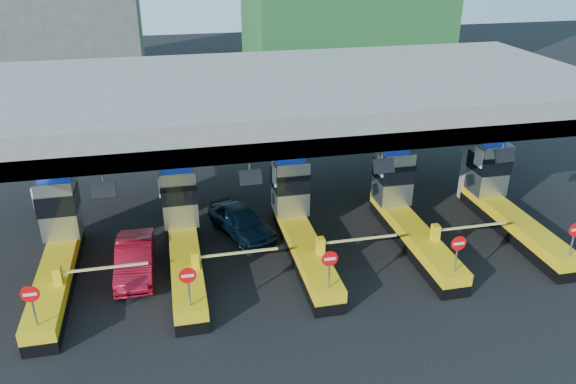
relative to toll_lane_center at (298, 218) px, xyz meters
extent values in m
plane|color=black|center=(0.00, -0.28, -1.40)|extent=(120.00, 120.00, 0.00)
cube|color=slate|center=(0.00, 2.72, 4.85)|extent=(28.00, 12.00, 1.50)
cube|color=#4C4C49|center=(0.00, -2.98, 4.45)|extent=(28.00, 0.60, 0.70)
cube|color=slate|center=(-10.00, 2.72, 1.35)|extent=(1.00, 1.00, 5.50)
cube|color=slate|center=(0.00, 2.72, 1.35)|extent=(1.00, 1.00, 5.50)
cube|color=slate|center=(10.00, 2.72, 1.35)|extent=(1.00, 1.00, 5.50)
cylinder|color=slate|center=(-7.50, -2.98, 3.85)|extent=(0.06, 0.06, 0.50)
cube|color=black|center=(-7.50, -3.18, 3.50)|extent=(0.80, 0.38, 0.54)
cylinder|color=slate|center=(-2.50, -2.98, 3.85)|extent=(0.06, 0.06, 0.50)
cube|color=black|center=(-2.50, -3.18, 3.50)|extent=(0.80, 0.38, 0.54)
cylinder|color=slate|center=(2.50, -2.98, 3.85)|extent=(0.06, 0.06, 0.50)
cube|color=black|center=(2.50, -3.18, 3.50)|extent=(0.80, 0.38, 0.54)
cylinder|color=slate|center=(7.50, -2.98, 3.85)|extent=(0.06, 0.06, 0.50)
cube|color=black|center=(7.50, -3.18, 3.50)|extent=(0.80, 0.38, 0.54)
cube|color=black|center=(-10.00, -1.28, -1.15)|extent=(1.20, 8.00, 0.50)
cube|color=#E5B70C|center=(-10.00, -1.28, -0.65)|extent=(1.20, 8.00, 0.50)
cube|color=#9EA3A8|center=(-10.00, 1.52, 0.90)|extent=(1.50, 1.50, 2.60)
cube|color=black|center=(-10.00, 1.50, 1.20)|extent=(1.56, 1.56, 0.90)
cube|color=#0C2DBF|center=(-10.00, 1.52, 2.48)|extent=(1.30, 0.35, 0.55)
cube|color=white|center=(-10.80, 1.22, 1.60)|extent=(0.06, 0.70, 0.90)
cylinder|color=slate|center=(-10.00, -4.88, 0.25)|extent=(0.07, 0.07, 1.30)
cylinder|color=red|center=(-10.00, -4.91, 0.85)|extent=(0.60, 0.04, 0.60)
cube|color=white|center=(-10.00, -4.93, 0.85)|extent=(0.42, 0.02, 0.10)
cube|color=#E5B70C|center=(-9.65, -2.48, -0.05)|extent=(0.30, 0.35, 0.70)
cube|color=white|center=(-8.00, -2.48, 0.05)|extent=(3.20, 0.08, 0.08)
cube|color=black|center=(-5.00, -1.28, -1.15)|extent=(1.20, 8.00, 0.50)
cube|color=#E5B70C|center=(-5.00, -1.28, -0.65)|extent=(1.20, 8.00, 0.50)
cube|color=#9EA3A8|center=(-5.00, 1.52, 0.90)|extent=(1.50, 1.50, 2.60)
cube|color=black|center=(-5.00, 1.50, 1.20)|extent=(1.56, 1.56, 0.90)
cube|color=#0C2DBF|center=(-5.00, 1.52, 2.48)|extent=(1.30, 0.35, 0.55)
cube|color=white|center=(-5.80, 1.22, 1.60)|extent=(0.06, 0.70, 0.90)
cylinder|color=slate|center=(-5.00, -4.88, 0.25)|extent=(0.07, 0.07, 1.30)
cylinder|color=red|center=(-5.00, -4.91, 0.85)|extent=(0.60, 0.04, 0.60)
cube|color=white|center=(-5.00, -4.93, 0.85)|extent=(0.42, 0.02, 0.10)
cube|color=#E5B70C|center=(-4.65, -2.48, -0.05)|extent=(0.30, 0.35, 0.70)
cube|color=white|center=(-3.00, -2.48, 0.05)|extent=(3.20, 0.08, 0.08)
cube|color=black|center=(0.00, -1.28, -1.15)|extent=(1.20, 8.00, 0.50)
cube|color=#E5B70C|center=(0.00, -1.28, -0.65)|extent=(1.20, 8.00, 0.50)
cube|color=#9EA3A8|center=(0.00, 1.52, 0.90)|extent=(1.50, 1.50, 2.60)
cube|color=black|center=(0.00, 1.50, 1.20)|extent=(1.56, 1.56, 0.90)
cube|color=#0C2DBF|center=(0.00, 1.52, 2.48)|extent=(1.30, 0.35, 0.55)
cube|color=white|center=(-0.80, 1.22, 1.60)|extent=(0.06, 0.70, 0.90)
cylinder|color=slate|center=(0.00, -4.88, 0.25)|extent=(0.07, 0.07, 1.30)
cylinder|color=red|center=(0.00, -4.91, 0.85)|extent=(0.60, 0.04, 0.60)
cube|color=white|center=(0.00, -4.93, 0.85)|extent=(0.42, 0.02, 0.10)
cube|color=#E5B70C|center=(0.35, -2.48, -0.05)|extent=(0.30, 0.35, 0.70)
cube|color=white|center=(2.00, -2.48, 0.05)|extent=(3.20, 0.08, 0.08)
cube|color=black|center=(5.00, -1.28, -1.15)|extent=(1.20, 8.00, 0.50)
cube|color=#E5B70C|center=(5.00, -1.28, -0.65)|extent=(1.20, 8.00, 0.50)
cube|color=#9EA3A8|center=(5.00, 1.52, 0.90)|extent=(1.50, 1.50, 2.60)
cube|color=black|center=(5.00, 1.50, 1.20)|extent=(1.56, 1.56, 0.90)
cube|color=#0C2DBF|center=(5.00, 1.52, 2.48)|extent=(1.30, 0.35, 0.55)
cube|color=white|center=(4.20, 1.22, 1.60)|extent=(0.06, 0.70, 0.90)
cylinder|color=slate|center=(5.00, -4.88, 0.25)|extent=(0.07, 0.07, 1.30)
cylinder|color=red|center=(5.00, -4.91, 0.85)|extent=(0.60, 0.04, 0.60)
cube|color=white|center=(5.00, -4.93, 0.85)|extent=(0.42, 0.02, 0.10)
cube|color=#E5B70C|center=(5.35, -2.48, -0.05)|extent=(0.30, 0.35, 0.70)
cube|color=white|center=(7.00, -2.48, 0.05)|extent=(3.20, 0.08, 0.08)
cube|color=black|center=(10.00, -1.28, -1.15)|extent=(1.20, 8.00, 0.50)
cube|color=#E5B70C|center=(10.00, -1.28, -0.65)|extent=(1.20, 8.00, 0.50)
cube|color=#9EA3A8|center=(10.00, 1.52, 0.90)|extent=(1.50, 1.50, 2.60)
cube|color=black|center=(10.00, 1.50, 1.20)|extent=(1.56, 1.56, 0.90)
cube|color=#0C2DBF|center=(10.00, 1.52, 2.48)|extent=(1.30, 0.35, 0.55)
cube|color=white|center=(9.20, 1.22, 1.60)|extent=(0.06, 0.70, 0.90)
cylinder|color=slate|center=(10.00, -4.88, 0.25)|extent=(0.07, 0.07, 1.30)
cylinder|color=red|center=(10.00, -4.91, 0.85)|extent=(0.60, 0.04, 0.60)
cube|color=white|center=(10.00, -4.93, 0.85)|extent=(0.42, 0.02, 0.10)
cube|color=#E5B70C|center=(10.35, -2.48, -0.05)|extent=(0.30, 0.35, 0.70)
cube|color=white|center=(12.00, -2.48, 0.05)|extent=(3.20, 0.08, 0.08)
imported|color=black|center=(-2.31, 1.55, -0.69)|extent=(3.10, 4.46, 1.41)
imported|color=maroon|center=(-7.01, -0.78, -0.71)|extent=(1.54, 4.21, 1.38)
camera|label=1|loc=(-5.14, -21.27, 11.38)|focal=35.00mm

